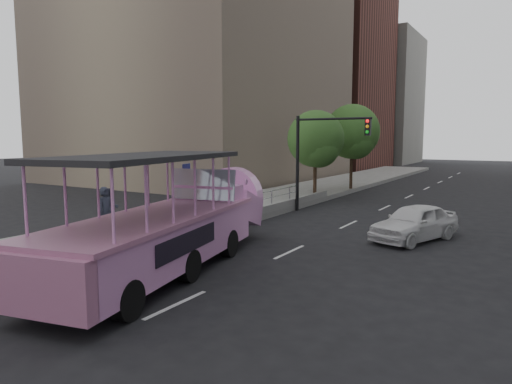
{
  "coord_description": "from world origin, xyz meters",
  "views": [
    {
      "loc": [
        8.19,
        -10.08,
        4.02
      ],
      "look_at": [
        -0.08,
        3.49,
        2.13
      ],
      "focal_mm": 32.0,
      "sensor_mm": 36.0,
      "label": 1
    }
  ],
  "objects_px": {
    "pedestrian_mid": "(109,208)",
    "traffic_signal": "(318,148)",
    "duck_boat": "(174,225)",
    "street_tree_near": "(316,141)",
    "car": "(414,222)",
    "pedestrian_near": "(106,212)",
    "street_tree_far": "(353,134)",
    "parking_sign": "(187,195)"
  },
  "relations": [
    {
      "from": "pedestrian_mid",
      "to": "traffic_signal",
      "type": "distance_m",
      "value": 11.26
    },
    {
      "from": "duck_boat",
      "to": "traffic_signal",
      "type": "bearing_deg",
      "value": 92.18
    },
    {
      "from": "street_tree_near",
      "to": "car",
      "type": "bearing_deg",
      "value": -45.29
    },
    {
      "from": "car",
      "to": "traffic_signal",
      "type": "height_order",
      "value": "traffic_signal"
    },
    {
      "from": "pedestrian_near",
      "to": "street_tree_far",
      "type": "relative_size",
      "value": 0.3
    },
    {
      "from": "duck_boat",
      "to": "street_tree_near",
      "type": "bearing_deg",
      "value": 97.58
    },
    {
      "from": "traffic_signal",
      "to": "street_tree_near",
      "type": "xyz_separation_m",
      "value": [
        -1.6,
        3.43,
        0.32
      ]
    },
    {
      "from": "car",
      "to": "parking_sign",
      "type": "xyz_separation_m",
      "value": [
        -7.14,
        -5.21,
        1.18
      ]
    },
    {
      "from": "pedestrian_near",
      "to": "street_tree_near",
      "type": "xyz_separation_m",
      "value": [
        2.07,
        14.54,
        2.57
      ]
    },
    {
      "from": "street_tree_far",
      "to": "traffic_signal",
      "type": "bearing_deg",
      "value": -81.57
    },
    {
      "from": "pedestrian_mid",
      "to": "street_tree_near",
      "type": "bearing_deg",
      "value": 43.91
    },
    {
      "from": "car",
      "to": "street_tree_near",
      "type": "xyz_separation_m",
      "value": [
        -7.64,
        7.72,
        3.1
      ]
    },
    {
      "from": "car",
      "to": "parking_sign",
      "type": "bearing_deg",
      "value": -123.19
    },
    {
      "from": "pedestrian_near",
      "to": "pedestrian_mid",
      "type": "relative_size",
      "value": 1.16
    },
    {
      "from": "car",
      "to": "street_tree_near",
      "type": "relative_size",
      "value": 0.74
    },
    {
      "from": "traffic_signal",
      "to": "duck_boat",
      "type": "bearing_deg",
      "value": -87.82
    },
    {
      "from": "duck_boat",
      "to": "parking_sign",
      "type": "relative_size",
      "value": 3.6
    },
    {
      "from": "traffic_signal",
      "to": "street_tree_far",
      "type": "relative_size",
      "value": 0.81
    },
    {
      "from": "pedestrian_near",
      "to": "street_tree_far",
      "type": "height_order",
      "value": "street_tree_far"
    },
    {
      "from": "car",
      "to": "street_tree_far",
      "type": "relative_size",
      "value": 0.65
    },
    {
      "from": "street_tree_near",
      "to": "parking_sign",
      "type": "bearing_deg",
      "value": -87.81
    },
    {
      "from": "car",
      "to": "pedestrian_near",
      "type": "relative_size",
      "value": 2.22
    },
    {
      "from": "car",
      "to": "street_tree_far",
      "type": "distance_m",
      "value": 16.01
    },
    {
      "from": "pedestrian_mid",
      "to": "traffic_signal",
      "type": "height_order",
      "value": "traffic_signal"
    },
    {
      "from": "pedestrian_near",
      "to": "street_tree_near",
      "type": "distance_m",
      "value": 14.91
    },
    {
      "from": "duck_boat",
      "to": "pedestrian_near",
      "type": "height_order",
      "value": "duck_boat"
    },
    {
      "from": "pedestrian_mid",
      "to": "traffic_signal",
      "type": "bearing_deg",
      "value": 31.24
    },
    {
      "from": "car",
      "to": "duck_boat",
      "type": "bearing_deg",
      "value": -105.2
    },
    {
      "from": "pedestrian_mid",
      "to": "pedestrian_near",
      "type": "bearing_deg",
      "value": -75.34
    },
    {
      "from": "street_tree_far",
      "to": "duck_boat",
      "type": "bearing_deg",
      "value": -85.06
    },
    {
      "from": "pedestrian_mid",
      "to": "street_tree_far",
      "type": "xyz_separation_m",
      "value": [
        3.66,
        19.2,
        3.19
      ]
    },
    {
      "from": "pedestrian_near",
      "to": "parking_sign",
      "type": "relative_size",
      "value": 0.62
    },
    {
      "from": "car",
      "to": "street_tree_far",
      "type": "xyz_separation_m",
      "value": [
        -7.44,
        13.72,
        3.59
      ]
    },
    {
      "from": "traffic_signal",
      "to": "pedestrian_mid",
      "type": "bearing_deg",
      "value": -117.38
    },
    {
      "from": "traffic_signal",
      "to": "street_tree_near",
      "type": "relative_size",
      "value": 0.91
    },
    {
      "from": "duck_boat",
      "to": "pedestrian_mid",
      "type": "relative_size",
      "value": 6.71
    },
    {
      "from": "car",
      "to": "parking_sign",
      "type": "relative_size",
      "value": 1.38
    },
    {
      "from": "car",
      "to": "traffic_signal",
      "type": "xyz_separation_m",
      "value": [
        -6.04,
        4.29,
        2.78
      ]
    },
    {
      "from": "pedestrian_near",
      "to": "traffic_signal",
      "type": "bearing_deg",
      "value": -16.52
    },
    {
      "from": "street_tree_near",
      "to": "street_tree_far",
      "type": "xyz_separation_m",
      "value": [
        0.2,
        6.0,
        0.49
      ]
    },
    {
      "from": "pedestrian_mid",
      "to": "traffic_signal",
      "type": "xyz_separation_m",
      "value": [
        5.06,
        9.77,
        2.38
      ]
    },
    {
      "from": "duck_boat",
      "to": "pedestrian_near",
      "type": "relative_size",
      "value": 5.79
    }
  ]
}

